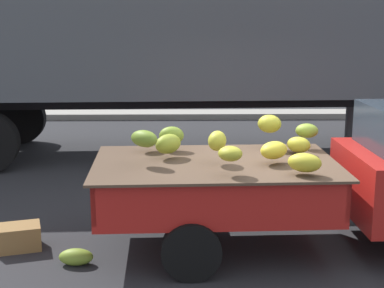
{
  "coord_description": "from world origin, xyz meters",
  "views": [
    {
      "loc": [
        -1.15,
        -6.74,
        2.76
      ],
      "look_at": [
        -1.04,
        0.05,
        1.21
      ],
      "focal_mm": 53.7,
      "sensor_mm": 36.0,
      "label": 1
    }
  ],
  "objects_px": {
    "pickup_truck": "(380,176)",
    "semi_trailer": "(184,25)",
    "fallen_banana_bunch_near_tailgate": "(76,257)",
    "produce_crate": "(18,237)"
  },
  "relations": [
    {
      "from": "pickup_truck",
      "to": "semi_trailer",
      "type": "bearing_deg",
      "value": 113.68
    },
    {
      "from": "semi_trailer",
      "to": "fallen_banana_bunch_near_tailgate",
      "type": "height_order",
      "value": "semi_trailer"
    },
    {
      "from": "pickup_truck",
      "to": "fallen_banana_bunch_near_tailgate",
      "type": "relative_size",
      "value": 12.99
    },
    {
      "from": "pickup_truck",
      "to": "produce_crate",
      "type": "distance_m",
      "value": 4.37
    },
    {
      "from": "pickup_truck",
      "to": "fallen_banana_bunch_near_tailgate",
      "type": "xyz_separation_m",
      "value": [
        -3.54,
        -0.48,
        -0.79
      ]
    },
    {
      "from": "semi_trailer",
      "to": "produce_crate",
      "type": "relative_size",
      "value": 23.24
    },
    {
      "from": "semi_trailer",
      "to": "produce_crate",
      "type": "distance_m",
      "value": 5.73
    },
    {
      "from": "fallen_banana_bunch_near_tailgate",
      "to": "produce_crate",
      "type": "distance_m",
      "value": 0.9
    },
    {
      "from": "semi_trailer",
      "to": "produce_crate",
      "type": "bearing_deg",
      "value": -114.93
    },
    {
      "from": "pickup_truck",
      "to": "produce_crate",
      "type": "xyz_separation_m",
      "value": [
        -4.31,
        -0.01,
        -0.73
      ]
    }
  ]
}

